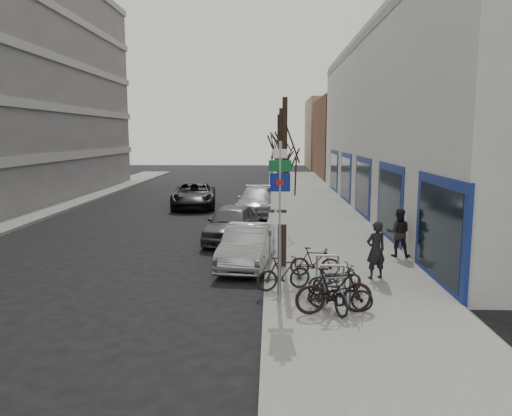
# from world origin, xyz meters

# --- Properties ---
(ground) EXTENTS (120.00, 120.00, 0.00)m
(ground) POSITION_xyz_m (0.00, 0.00, 0.00)
(ground) COLOR black
(ground) RESTS_ON ground
(sidewalk_east) EXTENTS (5.00, 70.00, 0.15)m
(sidewalk_east) POSITION_xyz_m (4.50, 10.00, 0.07)
(sidewalk_east) COLOR slate
(sidewalk_east) RESTS_ON ground
(brick_building_far) EXTENTS (12.00, 14.00, 8.00)m
(brick_building_far) POSITION_xyz_m (13.00, 40.00, 4.00)
(brick_building_far) COLOR brown
(brick_building_far) RESTS_ON ground
(tan_building_far) EXTENTS (13.00, 12.00, 9.00)m
(tan_building_far) POSITION_xyz_m (13.50, 55.00, 4.50)
(tan_building_far) COLOR #937A5B
(tan_building_far) RESTS_ON ground
(highway_sign_pole) EXTENTS (0.55, 0.10, 4.20)m
(highway_sign_pole) POSITION_xyz_m (2.40, -0.01, 2.46)
(highway_sign_pole) COLOR gray
(highway_sign_pole) RESTS_ON ground
(bike_rack) EXTENTS (0.66, 2.26, 0.83)m
(bike_rack) POSITION_xyz_m (3.80, 0.60, 0.66)
(bike_rack) COLOR gray
(bike_rack) RESTS_ON sidewalk_east
(tree_near) EXTENTS (1.80, 1.80, 5.50)m
(tree_near) POSITION_xyz_m (2.60, 3.50, 4.10)
(tree_near) COLOR black
(tree_near) RESTS_ON ground
(tree_mid) EXTENTS (1.80, 1.80, 5.50)m
(tree_mid) POSITION_xyz_m (2.60, 10.00, 4.10)
(tree_mid) COLOR black
(tree_mid) RESTS_ON ground
(tree_far) EXTENTS (1.80, 1.80, 5.50)m
(tree_far) POSITION_xyz_m (2.60, 16.50, 4.10)
(tree_far) COLOR black
(tree_far) RESTS_ON ground
(meter_front) EXTENTS (0.10, 0.08, 1.27)m
(meter_front) POSITION_xyz_m (2.15, 3.00, 0.92)
(meter_front) COLOR gray
(meter_front) RESTS_ON sidewalk_east
(meter_mid) EXTENTS (0.10, 0.08, 1.27)m
(meter_mid) POSITION_xyz_m (2.15, 8.50, 0.92)
(meter_mid) COLOR gray
(meter_mid) RESTS_ON sidewalk_east
(meter_back) EXTENTS (0.10, 0.08, 1.27)m
(meter_back) POSITION_xyz_m (2.15, 14.00, 0.92)
(meter_back) COLOR gray
(meter_back) RESTS_ON sidewalk_east
(bike_near_left) EXTENTS (1.16, 1.84, 1.08)m
(bike_near_left) POSITION_xyz_m (3.61, -0.49, 0.69)
(bike_near_left) COLOR black
(bike_near_left) RESTS_ON sidewalk_east
(bike_near_right) EXTENTS (1.97, 0.88, 1.16)m
(bike_near_right) POSITION_xyz_m (3.68, -0.77, 0.73)
(bike_near_right) COLOR black
(bike_near_right) RESTS_ON sidewalk_east
(bike_mid_curb) EXTENTS (1.61, 0.91, 0.94)m
(bike_mid_curb) POSITION_xyz_m (3.89, 0.71, 0.62)
(bike_mid_curb) COLOR black
(bike_mid_curb) RESTS_ON sidewalk_east
(bike_mid_inner) EXTENTS (1.64, 0.97, 0.96)m
(bike_mid_inner) POSITION_xyz_m (2.53, 1.01, 0.63)
(bike_mid_inner) COLOR black
(bike_mid_inner) RESTS_ON sidewalk_east
(bike_far_curb) EXTENTS (1.64, 0.80, 0.96)m
(bike_far_curb) POSITION_xyz_m (3.87, -0.49, 0.63)
(bike_far_curb) COLOR black
(bike_far_curb) RESTS_ON sidewalk_east
(bike_far_inner) EXTENTS (1.53, 0.55, 0.91)m
(bike_far_inner) POSITION_xyz_m (3.50, 2.35, 0.61)
(bike_far_inner) COLOR black
(bike_far_inner) RESTS_ON sidewalk_east
(parked_car_front) EXTENTS (1.92, 4.28, 1.36)m
(parked_car_front) POSITION_xyz_m (1.40, 4.08, 0.68)
(parked_car_front) COLOR #9FA0A4
(parked_car_front) RESTS_ON ground
(parked_car_mid) EXTENTS (2.37, 4.62, 1.50)m
(parked_car_mid) POSITION_xyz_m (0.59, 7.98, 0.75)
(parked_car_mid) COLOR #47474C
(parked_car_mid) RESTS_ON ground
(parked_car_back) EXTENTS (2.35, 5.16, 1.46)m
(parked_car_back) POSITION_xyz_m (1.40, 15.08, 0.73)
(parked_car_back) COLOR #959499
(parked_car_back) RESTS_ON ground
(lane_car) EXTENTS (3.07, 5.70, 1.52)m
(lane_car) POSITION_xyz_m (-2.46, 17.52, 0.76)
(lane_car) COLOR black
(lane_car) RESTS_ON ground
(pedestrian_near) EXTENTS (0.73, 0.60, 1.71)m
(pedestrian_near) POSITION_xyz_m (5.26, 2.19, 1.01)
(pedestrian_near) COLOR black
(pedestrian_near) RESTS_ON sidewalk_east
(pedestrian_far) EXTENTS (0.70, 0.54, 1.70)m
(pedestrian_far) POSITION_xyz_m (6.61, 4.95, 1.00)
(pedestrian_far) COLOR black
(pedestrian_far) RESTS_ON sidewalk_east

